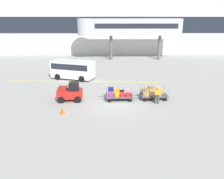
{
  "coord_description": "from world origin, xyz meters",
  "views": [
    {
      "loc": [
        -0.38,
        -17.72,
        6.88
      ],
      "look_at": [
        -0.15,
        0.97,
        0.86
      ],
      "focal_mm": 36.62,
      "sensor_mm": 36.0,
      "label": 1
    }
  ],
  "objects": [
    {
      "name": "baggage_cart_lead",
      "position": [
        0.42,
        0.83,
        0.51
      ],
      "size": [
        3.03,
        1.52,
        1.1
      ],
      "color": "#4C4C4F",
      "rests_on": "ground_plane"
    },
    {
      "name": "ground_plane",
      "position": [
        0.0,
        0.0,
        0.0
      ],
      "size": [
        120.0,
        120.0,
        0.0
      ],
      "primitive_type": "plane",
      "color": "#9E9B91"
    },
    {
      "name": "baggage_tug",
      "position": [
        -3.69,
        0.57,
        0.75
      ],
      "size": [
        2.15,
        1.32,
        1.58
      ],
      "color": "red",
      "rests_on": "ground_plane"
    },
    {
      "name": "baggage_handler",
      "position": [
        3.51,
        -0.28,
        0.87
      ],
      "size": [
        0.48,
        0.49,
        1.56
      ],
      "color": "#4C4C4C",
      "rests_on": "ground_plane"
    },
    {
      "name": "apron_lead_line",
      "position": [
        -3.29,
        6.53,
        0.0
      ],
      "size": [
        16.76,
        0.94,
        0.01
      ],
      "primitive_type": "cube",
      "rotation": [
        0.0,
        0.0,
        -0.04
      ],
      "color": "yellow",
      "rests_on": "ground_plane"
    },
    {
      "name": "shuttle_van",
      "position": [
        -4.53,
        7.73,
        1.23
      ],
      "size": [
        5.16,
        3.33,
        2.1
      ],
      "color": "silver",
      "rests_on": "ground_plane"
    },
    {
      "name": "jet_bridge",
      "position": [
        2.19,
        19.99,
        5.17
      ],
      "size": [
        16.51,
        3.0,
        6.53
      ],
      "color": "#B7B7BC",
      "rests_on": "ground_plane"
    },
    {
      "name": "baggage_cart_middle",
      "position": [
        3.36,
        0.96,
        0.55
      ],
      "size": [
        3.03,
        1.52,
        1.1
      ],
      "color": "#4C4C4F",
      "rests_on": "ground_plane"
    },
    {
      "name": "safety_cone_near",
      "position": [
        -3.87,
        -2.16,
        0.28
      ],
      "size": [
        0.36,
        0.36,
        0.55
      ],
      "primitive_type": "cone",
      "color": "#EA590F",
      "rests_on": "ground_plane"
    },
    {
      "name": "terminal_building",
      "position": [
        0.0,
        25.98,
        4.89
      ],
      "size": [
        55.1,
        2.51,
        9.77
      ],
      "color": "silver",
      "rests_on": "ground_plane"
    }
  ]
}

